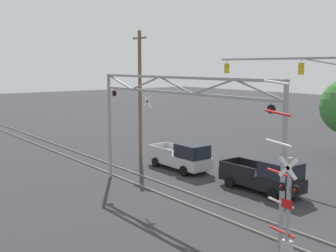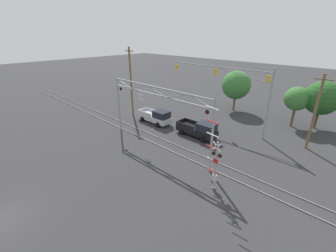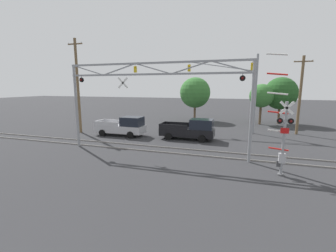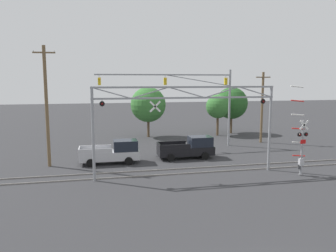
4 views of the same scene
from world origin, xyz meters
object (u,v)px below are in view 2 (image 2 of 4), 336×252
at_px(pickup_truck_lead, 199,130).
at_px(utility_pole_left, 131,81).
at_px(background_tree_far_right_verge, 322,98).
at_px(pickup_truck_following, 156,117).
at_px(crossing_signal_mast, 215,164).
at_px(traffic_signal_span, 241,86).
at_px(utility_pole_right, 315,112).
at_px(background_tree_far_left_verge, 297,99).
at_px(background_tree_beyond_span, 236,85).
at_px(crossing_gantry, 157,105).

distance_m(pickup_truck_lead, utility_pole_left, 13.42).
bearing_deg(background_tree_far_right_verge, pickup_truck_following, -141.26).
xyz_separation_m(crossing_signal_mast, pickup_truck_lead, (-6.88, 7.40, -1.37)).
relative_size(traffic_signal_span, utility_pole_right, 1.78).
distance_m(crossing_signal_mast, background_tree_far_left_verge, 19.26).
height_order(traffic_signal_span, background_tree_beyond_span, traffic_signal_span).
height_order(traffic_signal_span, pickup_truck_following, traffic_signal_span).
height_order(pickup_truck_following, background_tree_far_right_verge, background_tree_far_right_verge).
relative_size(background_tree_far_left_verge, background_tree_far_right_verge, 0.86).
xyz_separation_m(crossing_gantry, crossing_signal_mast, (8.70, -1.94, -2.69)).
xyz_separation_m(crossing_gantry, background_tree_far_left_verge, (9.10, 17.25, -1.13)).
xyz_separation_m(traffic_signal_span, background_tree_beyond_span, (-4.40, 7.65, -1.80)).
height_order(traffic_signal_span, utility_pole_right, traffic_signal_span).
relative_size(crossing_gantry, background_tree_far_left_verge, 2.59).
height_order(utility_pole_left, background_tree_far_left_verge, utility_pole_left).
xyz_separation_m(background_tree_beyond_span, background_tree_far_right_verge, (11.87, 0.59, -0.03)).
height_order(crossing_gantry, background_tree_beyond_span, crossing_gantry).
relative_size(crossing_signal_mast, traffic_signal_span, 0.47).
bearing_deg(pickup_truck_following, crossing_gantry, -42.93).
bearing_deg(traffic_signal_span, utility_pole_right, 6.76).
height_order(utility_pole_right, background_tree_far_right_verge, utility_pole_right).
bearing_deg(crossing_signal_mast, pickup_truck_following, 153.75).
bearing_deg(pickup_truck_lead, utility_pole_left, -178.29).
bearing_deg(background_tree_beyond_span, crossing_gantry, -89.32).
bearing_deg(traffic_signal_span, utility_pole_left, -160.46).
distance_m(crossing_signal_mast, traffic_signal_span, 13.68).
bearing_deg(utility_pole_right, background_tree_far_left_verge, 119.59).
xyz_separation_m(pickup_truck_following, utility_pole_left, (-5.51, 0.08, 4.31)).
height_order(pickup_truck_lead, pickup_truck_following, same).
relative_size(crossing_signal_mast, utility_pole_right, 0.84).
bearing_deg(traffic_signal_span, pickup_truck_following, -150.43).
xyz_separation_m(crossing_gantry, pickup_truck_following, (-5.38, 5.00, -4.06)).
relative_size(traffic_signal_span, pickup_truck_following, 2.82).
relative_size(pickup_truck_following, utility_pole_left, 0.51).
xyz_separation_m(traffic_signal_span, background_tree_far_left_verge, (4.91, 6.82, -2.15)).
bearing_deg(background_tree_far_left_verge, background_tree_far_right_verge, 29.03).
bearing_deg(utility_pole_left, background_tree_far_right_verge, 31.09).
bearing_deg(traffic_signal_span, background_tree_beyond_span, 119.91).
height_order(crossing_gantry, pickup_truck_lead, crossing_gantry).
bearing_deg(background_tree_far_left_verge, pickup_truck_following, -139.76).
bearing_deg(crossing_gantry, pickup_truck_lead, 71.53).
bearing_deg(background_tree_beyond_span, crossing_signal_mast, -66.00).
height_order(pickup_truck_following, background_tree_beyond_span, background_tree_beyond_span).
bearing_deg(crossing_signal_mast, utility_pole_left, 160.29).
xyz_separation_m(traffic_signal_span, pickup_truck_following, (-9.56, -5.43, -5.08)).
bearing_deg(traffic_signal_span, crossing_gantry, -111.88).
bearing_deg(background_tree_far_right_verge, crossing_signal_mast, -98.17).
relative_size(utility_pole_right, background_tree_far_left_verge, 1.51).
xyz_separation_m(pickup_truck_lead, utility_pole_left, (-12.71, -0.38, 4.31)).
distance_m(crossing_gantry, utility_pole_right, 16.87).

